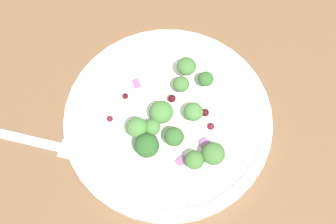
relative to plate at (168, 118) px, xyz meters
The scene contains 26 objects.
ground_plane 2.92cm from the plate, 19.02° to the left, with size 180.00×180.00×2.00cm, color brown.
plate is the anchor object (origin of this frame).
dressing_pool 0.44cm from the plate, 90.00° to the left, with size 15.39×15.39×0.20cm, color white.
broccoli_floret_0 6.83cm from the plate, 74.71° to the right, with size 2.48×2.48×2.51cm.
broccoli_floret_1 6.05cm from the plate, 103.04° to the left, with size 2.92×2.92×2.96cm.
broccoli_floret_2 3.61cm from the plate, 88.66° to the left, with size 2.06×2.06×2.09cm.
broccoli_floret_3 7.30cm from the plate, 156.97° to the left, with size 2.28×2.28×2.31cm.
broccoli_floret_4 7.98cm from the plate, behind, with size 2.77×2.77×2.81cm.
broccoli_floret_5 5.18cm from the plate, 73.78° to the left, with size 2.59×2.59×2.62cm.
broccoli_floret_6 4.20cm from the plate, 142.64° to the left, with size 2.36×2.36×2.39cm.
broccoli_floret_7 6.89cm from the plate, 96.49° to the right, with size 2.02×2.02×2.04cm.
broccoli_floret_8 3.75cm from the plate, 141.11° to the right, with size 2.40×2.40×2.43cm.
broccoli_floret_9 2.51cm from the plate, 59.92° to the left, with size 2.92×2.92×2.95cm.
broccoli_floret_10 4.57cm from the plate, 73.58° to the right, with size 2.10×2.10×2.12cm.
cranberry_0 5.62cm from the plate, 155.34° to the right, with size 0.87×0.87×0.87cm, color maroon.
cranberry_1 4.82cm from the plate, 137.13° to the right, with size 0.99×0.99×0.99cm, color #4C0A14.
cranberry_2 7.58cm from the plate, behind, with size 0.99×0.99×0.99cm, color #4C0A14.
cranberry_3 7.35cm from the plate, 44.61° to the left, with size 0.77×0.77×0.77cm, color maroon.
cranberry_4 3.81cm from the plate, 101.30° to the left, with size 0.93×0.93×0.93cm, color #4C0A14.
cranberry_5 2.53cm from the plate, 62.49° to the right, with size 0.99×0.99×0.99cm, color #4C0A14.
cranberry_6 6.17cm from the plate, 14.36° to the left, with size 0.76×0.76×0.76cm, color #4C0A14.
onion_bit_0 6.18cm from the plate, ahead, with size 0.85×1.26×0.41cm, color #A35B93.
onion_bit_1 4.54cm from the plate, 67.96° to the left, with size 1.08×1.16×0.53cm, color #843D75.
onion_bit_2 6.22cm from the plate, 145.91° to the left, with size 0.81×1.25×0.55cm, color #A35B93.
onion_bit_3 6.07cm from the plate, behind, with size 1.07×1.33×0.52cm, color #A35B93.
fork 18.13cm from the plate, 49.26° to the left, with size 17.38×10.07×0.50cm.
Camera 1 is at (-15.60, 14.96, 50.08)cm, focal length 44.80 mm.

